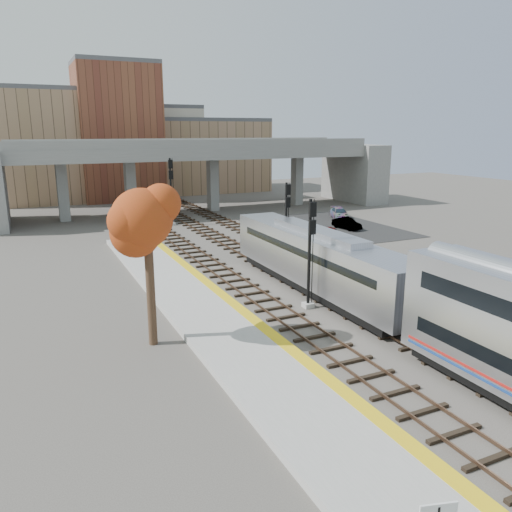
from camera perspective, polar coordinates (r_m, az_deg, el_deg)
name	(u,v)px	position (r m, az deg, el deg)	size (l,w,h in m)	color
ground	(391,343)	(26.88, 15.13, -9.62)	(160.00, 160.00, 0.00)	#47423D
platform	(264,368)	(23.13, 0.89, -12.68)	(4.50, 60.00, 0.35)	#9E9E99
yellow_strip	(300,356)	(23.86, 5.08, -11.37)	(0.70, 60.00, 0.01)	yellow
tracks	(289,277)	(37.04, 3.82, -2.38)	(10.70, 95.00, 0.25)	black
overpass	(198,168)	(67.16, -6.69, 10.01)	(54.00, 12.00, 9.50)	slate
buildings_far	(135,147)	(86.94, -13.71, 12.01)	(43.00, 21.00, 20.60)	#9A7659
parking_lot	(325,227)	(56.54, 7.87, 3.26)	(14.00, 18.00, 0.04)	black
locomotive	(317,259)	(33.44, 7.00, -0.36)	(3.02, 19.05, 4.10)	#A8AAB2
signal_mast_near	(310,256)	(30.07, 6.17, -0.05)	(0.60, 0.64, 6.71)	#9E9E99
signal_mast_mid	(286,224)	(41.00, 3.49, 3.66)	(0.60, 0.64, 6.54)	#9E9E99
signal_mast_far	(171,192)	(57.58, -9.67, 7.27)	(0.60, 0.64, 7.60)	#9E9E99
tree	(147,221)	(24.59, -12.37, 3.97)	(3.60, 3.60, 8.63)	#382619
car_a	(331,233)	(50.05, 8.54, 2.57)	(1.47, 3.65, 1.24)	#99999E
car_b	(347,224)	(55.72, 10.34, 3.66)	(1.29, 3.69, 1.21)	#99999E
car_c	(339,213)	(62.44, 9.51, 4.84)	(1.78, 4.37, 1.27)	#99999E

